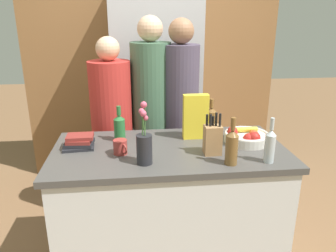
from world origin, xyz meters
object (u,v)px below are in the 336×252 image
bottle_oil (211,119)px  bottle_vinegar (232,146)px  refrigerator (156,91)px  cereal_box (196,117)px  person_at_sink (112,124)px  coffee_mug (120,147)px  bottle_water (270,145)px  person_in_red_tee (180,111)px  flower_vase (144,145)px  book_stack (79,142)px  person_in_blue (151,110)px  bottle_wine (119,127)px  knife_block (213,139)px  fruit_bowl (247,137)px

bottle_oil → bottle_vinegar: bearing=-91.5°
refrigerator → cereal_box: refrigerator is taller
person_at_sink → coffee_mug: bearing=-70.8°
bottle_water → person_in_red_tee: 0.99m
flower_vase → person_in_red_tee: bearing=68.7°
book_stack → bottle_oil: (0.91, 0.22, 0.06)m
person_in_red_tee → cereal_box: bearing=-62.1°
refrigerator → person_in_blue: bearing=-97.6°
coffee_mug → person_in_blue: person_in_blue is taller
person_at_sink → bottle_wine: bearing=-68.2°
knife_block → person_in_red_tee: (-0.09, 0.76, -0.03)m
bottle_water → fruit_bowl: bearing=94.3°
fruit_bowl → bottle_oil: 0.31m
refrigerator → flower_vase: size_ratio=5.49×
fruit_bowl → person_in_blue: (-0.60, 0.65, 0.02)m
book_stack → person_in_red_tee: 0.94m
cereal_box → bottle_oil: (0.14, 0.12, -0.06)m
person_at_sink → book_stack: bearing=-96.0°
bottle_oil → person_at_sink: 0.82m
bottle_oil → book_stack: bearing=-166.6°
bottle_vinegar → refrigerator: bearing=101.3°
person_in_blue → bottle_wine: bearing=-96.4°
coffee_mug → flower_vase: bearing=-47.2°
knife_block → person_in_red_tee: bearing=96.6°
coffee_mug → person_in_red_tee: 0.85m
person_at_sink → refrigerator: bearing=70.7°
person_in_red_tee → knife_block: bearing=-59.7°
cereal_box → bottle_wine: (-0.52, 0.01, -0.06)m
flower_vase → person_in_red_tee: size_ratio=0.21×
fruit_bowl → bottle_wine: bearing=171.1°
refrigerator → cereal_box: 1.15m
fruit_bowl → cereal_box: size_ratio=0.96×
bottle_wine → bottle_water: bearing=-27.1°
flower_vase → coffee_mug: size_ratio=3.20×
refrigerator → fruit_bowl: refrigerator is taller
flower_vase → bottle_oil: size_ratio=1.49×
fruit_bowl → cereal_box: cereal_box is taller
fruit_bowl → bottle_oil: size_ratio=1.22×
bottle_wine → bottle_water: size_ratio=0.90×
bottle_oil → knife_block: bearing=-102.0°
knife_block → cereal_box: (-0.05, 0.28, 0.06)m
bottle_oil → bottle_water: 0.60m
bottle_wine → knife_block: bearing=-26.9°
fruit_bowl → coffee_mug: (-0.84, -0.10, 0.00)m
person_at_sink → person_in_blue: bearing=23.3°
cereal_box → coffee_mug: bearing=-156.3°
knife_block → bottle_oil: size_ratio=1.07×
bottle_vinegar → bottle_wine: 0.79m
fruit_bowl → bottle_wine: bottle_wine is taller
cereal_box → bottle_wine: cereal_box is taller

